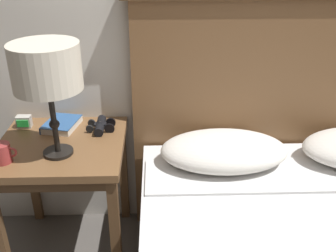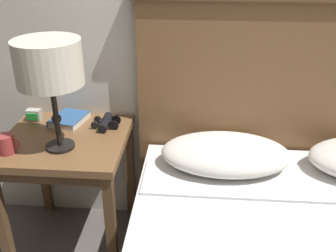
# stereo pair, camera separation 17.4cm
# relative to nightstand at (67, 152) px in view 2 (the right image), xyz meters

# --- Properties ---
(nightstand) EXTENTS (0.58, 0.58, 0.64)m
(nightstand) POSITION_rel_nightstand_xyz_m (0.00, 0.00, 0.00)
(nightstand) COLOR brown
(nightstand) RESTS_ON ground_plane
(table_lamp) EXTENTS (0.28, 0.28, 0.49)m
(table_lamp) POSITION_rel_nightstand_xyz_m (0.01, -0.11, 0.47)
(table_lamp) COLOR black
(table_lamp) RESTS_ON nightstand
(book_on_nightstand) EXTENTS (0.18, 0.21, 0.04)m
(book_on_nightstand) POSITION_rel_nightstand_xyz_m (-0.03, 0.15, 0.10)
(book_on_nightstand) COLOR silver
(book_on_nightstand) RESTS_ON nightstand
(binoculars_pair) EXTENTS (0.14, 0.16, 0.05)m
(binoculars_pair) POSITION_rel_nightstand_xyz_m (0.17, 0.12, 0.11)
(binoculars_pair) COLOR black
(binoculars_pair) RESTS_ON nightstand
(coffee_mug) EXTENTS (0.10, 0.08, 0.08)m
(coffee_mug) POSITION_rel_nightstand_xyz_m (-0.20, -0.17, 0.13)
(coffee_mug) COLOR #993333
(coffee_mug) RESTS_ON nightstand
(alarm_clock) EXTENTS (0.07, 0.05, 0.06)m
(alarm_clock) POSITION_rel_nightstand_xyz_m (-0.21, 0.16, 0.12)
(alarm_clock) COLOR #B7B2A8
(alarm_clock) RESTS_ON nightstand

